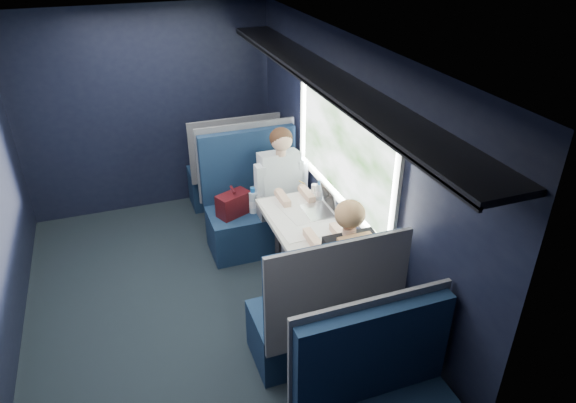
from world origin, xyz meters
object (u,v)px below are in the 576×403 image
object	(u,v)px
table	(302,227)
seat_bay_near	(254,208)
man	(283,186)
laptop	(323,205)
seat_row_front	(233,172)
bottle_small	(319,192)
woman	(344,265)
seat_bay_far	(321,317)
cup	(315,188)

from	to	relation	value
table	seat_bay_near	distance (m)	0.92
man	laptop	size ratio (longest dim) A/B	4.24
seat_row_front	table	bearing A→B (deg)	-84.20
table	bottle_small	world-z (taller)	bottle_small
seat_bay_near	woman	xyz separation A→B (m)	(0.26, -1.58, 0.31)
seat_bay_far	laptop	size ratio (longest dim) A/B	4.04
seat_row_front	cup	bearing A→B (deg)	-70.53
table	bottle_small	size ratio (longest dim) A/B	5.02
table	man	distance (m)	0.70
table	bottle_small	bearing A→B (deg)	45.44
laptop	seat_row_front	bearing A→B (deg)	103.36
laptop	seat_bay_far	bearing A→B (deg)	-113.15
seat_bay_near	seat_row_front	distance (m)	0.93
seat_bay_near	man	distance (m)	0.43
man	bottle_small	xyz separation A→B (m)	(0.21, -0.41, 0.11)
table	man	size ratio (longest dim) A/B	0.76
seat_bay_far	woman	bearing A→B (deg)	33.82
seat_row_front	bottle_small	xyz separation A→B (m)	(0.46, -1.51, 0.42)
cup	seat_row_front	bearing A→B (deg)	109.47
seat_bay_far	man	xyz separation A→B (m)	(0.25, 1.57, 0.30)
seat_bay_near	laptop	bearing A→B (deg)	-62.18
laptop	woman	bearing A→B (deg)	-101.35
seat_row_front	man	xyz separation A→B (m)	(0.25, -1.10, 0.31)
seat_row_front	man	distance (m)	1.17
seat_bay_near	man	bearing A→B (deg)	-33.50
laptop	cup	distance (m)	0.37
seat_bay_near	seat_row_front	bearing A→B (deg)	89.40
seat_bay_far	seat_row_front	world-z (taller)	seat_bay_far
seat_bay_far	cup	distance (m)	1.45
laptop	cup	world-z (taller)	laptop
seat_row_front	laptop	distance (m)	1.81
seat_bay_far	man	bearing A→B (deg)	80.97
table	cup	distance (m)	0.54
bottle_small	cup	distance (m)	0.16
woman	bottle_small	bearing A→B (deg)	77.89
man	laptop	world-z (taller)	man
seat_bay_far	woman	distance (m)	0.43
seat_row_front	woman	bearing A→B (deg)	-84.30
laptop	cup	xyz separation A→B (m)	(0.07, 0.36, -0.02)
seat_bay_near	laptop	size ratio (longest dim) A/B	4.04
seat_bay_far	bottle_small	xyz separation A→B (m)	(0.46, 1.16, 0.41)
seat_bay_near	laptop	world-z (taller)	seat_bay_near
bottle_small	seat_bay_near	bearing A→B (deg)	128.90
laptop	seat_bay_near	bearing A→B (deg)	117.82
seat_bay_near	seat_bay_far	distance (m)	1.75
table	man	bearing A→B (deg)	84.48
man	laptop	distance (m)	0.65
table	laptop	world-z (taller)	laptop
seat_bay_near	table	bearing A→B (deg)	-77.56
table	woman	bearing A→B (deg)	-84.55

